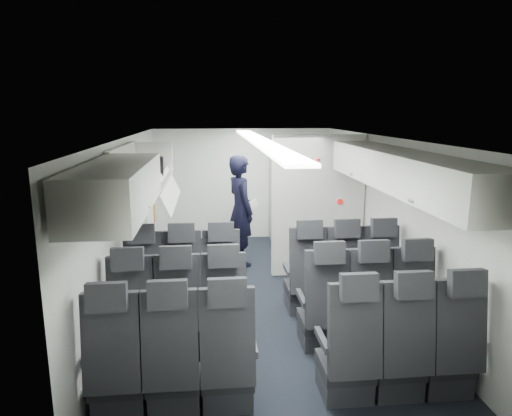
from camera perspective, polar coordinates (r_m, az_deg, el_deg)
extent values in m
cube|color=black|center=(6.34, 0.37, -11.02)|extent=(3.40, 6.00, 0.01)
cube|color=silver|center=(5.85, 0.40, 8.81)|extent=(3.40, 6.00, 0.01)
cube|color=silver|center=(8.94, -1.69, 2.99)|extent=(3.40, 0.01, 2.15)
cube|color=silver|center=(3.20, 6.39, -14.10)|extent=(3.40, 0.01, 2.15)
cube|color=silver|center=(6.06, -15.80, -1.82)|extent=(0.01, 6.00, 2.15)
cube|color=silver|center=(6.41, 15.68, -1.08)|extent=(0.01, 6.00, 2.15)
cube|color=white|center=(5.85, 0.40, 8.42)|extent=(0.25, 5.52, 0.03)
cube|color=black|center=(5.84, -13.35, -10.52)|extent=(0.44, 0.46, 0.12)
cube|color=#2D2D33|center=(5.91, -13.27, -11.96)|extent=(0.42, 0.42, 0.22)
cube|color=black|center=(5.48, -13.87, -7.05)|extent=(0.44, 0.20, 0.80)
cube|color=black|center=(5.32, -14.16, -3.15)|extent=(0.30, 0.12, 0.23)
cube|color=#2D2D33|center=(5.75, -15.72, -8.04)|extent=(0.05, 0.40, 0.06)
cube|color=#2D2D33|center=(5.69, -11.31, -8.03)|extent=(0.05, 0.40, 0.06)
cube|color=black|center=(5.80, -8.86, -10.51)|extent=(0.44, 0.46, 0.12)
cube|color=#2D2D33|center=(5.86, -8.81, -11.95)|extent=(0.42, 0.42, 0.22)
cube|color=black|center=(5.44, -9.13, -7.01)|extent=(0.44, 0.20, 0.80)
cube|color=black|center=(5.27, -9.31, -3.07)|extent=(0.30, 0.12, 0.23)
cube|color=#2D2D33|center=(5.69, -11.21, -8.03)|extent=(0.05, 0.40, 0.06)
cube|color=#2D2D33|center=(5.66, -6.73, -7.97)|extent=(0.05, 0.40, 0.06)
cube|color=black|center=(5.79, -4.34, -10.43)|extent=(0.44, 0.46, 0.12)
cube|color=#2D2D33|center=(5.85, -4.32, -11.87)|extent=(0.42, 0.42, 0.22)
cube|color=black|center=(5.43, -4.35, -6.92)|extent=(0.44, 0.20, 0.80)
cube|color=black|center=(5.26, -4.41, -2.97)|extent=(0.30, 0.12, 0.23)
cube|color=#2D2D33|center=(5.66, -6.62, -7.97)|extent=(0.05, 0.40, 0.06)
cube|color=#2D2D33|center=(5.67, -2.13, -7.86)|extent=(0.05, 0.40, 0.06)
cube|color=black|center=(5.90, 5.96, -10.01)|extent=(0.44, 0.46, 0.12)
cube|color=#2D2D33|center=(5.97, 5.92, -11.43)|extent=(0.42, 0.42, 0.22)
cube|color=black|center=(5.55, 6.52, -6.54)|extent=(0.44, 0.20, 0.80)
cube|color=black|center=(5.39, 6.74, -2.67)|extent=(0.30, 0.12, 0.23)
cube|color=#2D2D33|center=(5.74, 3.91, -7.64)|extent=(0.05, 0.40, 0.06)
cube|color=#2D2D33|center=(5.83, 8.22, -7.44)|extent=(0.05, 0.40, 0.06)
cube|color=black|center=(6.01, 10.23, -9.74)|extent=(0.44, 0.46, 0.12)
cube|color=#2D2D33|center=(6.07, 10.17, -11.14)|extent=(0.42, 0.42, 0.22)
cube|color=black|center=(5.66, 11.01, -6.31)|extent=(0.44, 0.20, 0.80)
cube|color=black|center=(5.50, 11.32, -2.51)|extent=(0.30, 0.12, 0.23)
cube|color=#2D2D33|center=(5.83, 8.31, -7.43)|extent=(0.05, 0.40, 0.06)
cube|color=#2D2D33|center=(5.95, 12.46, -7.19)|extent=(0.05, 0.40, 0.06)
cube|color=black|center=(6.14, 14.32, -9.43)|extent=(0.44, 0.46, 0.12)
cube|color=#2D2D33|center=(6.20, 14.24, -10.81)|extent=(0.42, 0.42, 0.22)
cube|color=black|center=(5.80, 15.29, -6.06)|extent=(0.44, 0.20, 0.80)
cube|color=black|center=(5.65, 15.69, -2.35)|extent=(0.30, 0.12, 0.23)
cube|color=#2D2D33|center=(5.95, 12.55, -7.18)|extent=(0.05, 0.40, 0.06)
cube|color=#2D2D33|center=(6.10, 16.51, -6.92)|extent=(0.05, 0.40, 0.06)
cube|color=black|center=(5.03, -14.68, -14.43)|extent=(0.44, 0.46, 0.12)
cube|color=#2D2D33|center=(5.10, -14.58, -16.04)|extent=(0.42, 0.42, 0.22)
cube|color=black|center=(4.65, -15.39, -10.65)|extent=(0.44, 0.20, 0.80)
cube|color=black|center=(4.47, -15.78, -6.15)|extent=(0.30, 0.12, 0.23)
cube|color=#2D2D33|center=(4.93, -17.49, -11.60)|extent=(0.05, 0.40, 0.06)
cube|color=#2D2D33|center=(4.86, -12.30, -11.66)|extent=(0.05, 0.40, 0.06)
cube|color=black|center=(4.98, -9.39, -14.47)|extent=(0.44, 0.46, 0.12)
cube|color=#2D2D33|center=(5.05, -9.33, -16.09)|extent=(0.42, 0.42, 0.22)
cube|color=black|center=(4.60, -9.75, -10.66)|extent=(0.44, 0.20, 0.80)
cube|color=black|center=(4.41, -9.98, -6.11)|extent=(0.30, 0.12, 0.23)
cube|color=#2D2D33|center=(4.86, -12.18, -11.66)|extent=(0.05, 0.40, 0.06)
cube|color=#2D2D33|center=(4.83, -6.87, -11.62)|extent=(0.05, 0.40, 0.06)
cube|color=black|center=(4.97, -4.05, -14.38)|extent=(0.44, 0.46, 0.12)
cube|color=#2D2D33|center=(5.04, -4.02, -16.01)|extent=(0.42, 0.42, 0.22)
cube|color=black|center=(4.58, -4.04, -10.56)|extent=(0.44, 0.20, 0.80)
cube|color=black|center=(4.40, -4.09, -6.00)|extent=(0.30, 0.12, 0.23)
cube|color=#2D2D33|center=(4.83, -6.75, -11.62)|extent=(0.05, 0.40, 0.06)
cube|color=#2D2D33|center=(4.84, -1.42, -11.48)|extent=(0.05, 0.40, 0.06)
cube|color=black|center=(5.10, 8.06, -13.75)|extent=(0.44, 0.46, 0.12)
cube|color=#2D2D33|center=(5.17, 8.01, -15.35)|extent=(0.42, 0.42, 0.22)
cube|color=black|center=(4.73, 8.86, -9.97)|extent=(0.44, 0.20, 0.80)
cube|color=black|center=(4.55, 9.18, -5.52)|extent=(0.30, 0.12, 0.23)
cube|color=#2D2D33|center=(4.91, 5.70, -11.15)|extent=(0.05, 0.40, 0.06)
cube|color=#2D2D33|center=(5.02, 10.72, -10.81)|extent=(0.05, 0.40, 0.06)
cube|color=black|center=(5.22, 12.99, -13.32)|extent=(0.44, 0.46, 0.12)
cube|color=#2D2D33|center=(5.29, 12.91, -14.89)|extent=(0.42, 0.42, 0.22)
cube|color=black|center=(4.86, 14.08, -9.59)|extent=(0.44, 0.20, 0.80)
cube|color=black|center=(4.68, 14.54, -5.25)|extent=(0.30, 0.12, 0.23)
cube|color=#2D2D33|center=(5.02, 10.83, -10.80)|extent=(0.05, 0.40, 0.06)
cube|color=#2D2D33|center=(5.16, 15.60, -10.40)|extent=(0.05, 0.40, 0.06)
cube|color=black|center=(5.38, 17.66, -12.83)|extent=(0.44, 0.46, 0.12)
cube|color=#2D2D33|center=(5.45, 17.55, -14.36)|extent=(0.42, 0.42, 0.22)
cube|color=black|center=(5.02, 18.98, -9.16)|extent=(0.44, 0.20, 0.80)
cube|color=black|center=(4.85, 19.55, -4.95)|extent=(0.30, 0.12, 0.23)
cube|color=#2D2D33|center=(5.16, 15.71, -10.39)|extent=(0.05, 0.40, 0.06)
cube|color=#2D2D33|center=(5.33, 20.18, -9.95)|extent=(0.05, 0.40, 0.06)
cube|color=black|center=(4.26, -16.59, -19.78)|extent=(0.44, 0.46, 0.12)
cube|color=#2D2D33|center=(4.34, -16.46, -21.58)|extent=(0.42, 0.42, 0.22)
cube|color=black|center=(3.85, -17.62, -15.77)|extent=(0.44, 0.20, 0.80)
cube|color=black|center=(3.64, -18.18, -10.54)|extent=(0.30, 0.12, 0.23)
cube|color=#2D2D33|center=(4.14, -20.03, -16.53)|extent=(0.05, 0.40, 0.06)
cube|color=#2D2D33|center=(4.06, -13.73, -16.74)|extent=(0.05, 0.40, 0.06)
cube|color=black|center=(4.20, -10.16, -19.94)|extent=(0.44, 0.46, 0.12)
cube|color=#2D2D33|center=(4.28, -10.08, -21.76)|extent=(0.42, 0.42, 0.22)
cube|color=black|center=(3.78, -10.67, -15.91)|extent=(0.44, 0.20, 0.80)
cube|color=black|center=(3.57, -10.99, -10.59)|extent=(0.30, 0.12, 0.23)
cube|color=#2D2D33|center=(4.05, -13.58, -16.75)|extent=(0.05, 0.40, 0.06)
cube|color=#2D2D33|center=(4.02, -7.08, -16.77)|extent=(0.05, 0.40, 0.06)
cube|color=black|center=(4.18, -3.62, -19.86)|extent=(0.44, 0.46, 0.12)
cube|color=#2D2D33|center=(4.27, -3.59, -21.68)|extent=(0.42, 0.42, 0.22)
cube|color=black|center=(3.77, -3.57, -15.81)|extent=(0.44, 0.20, 0.80)
cube|color=black|center=(3.55, -3.63, -10.48)|extent=(0.30, 0.12, 0.23)
cube|color=#2D2D33|center=(4.02, -6.93, -16.76)|extent=(0.05, 0.40, 0.06)
cube|color=#2D2D33|center=(4.03, -0.39, -16.57)|extent=(0.05, 0.40, 0.06)
cube|color=black|center=(4.34, 11.04, -18.82)|extent=(0.44, 0.46, 0.12)
cube|color=#2D2D33|center=(4.42, 10.95, -20.60)|extent=(0.42, 0.42, 0.22)
cube|color=black|center=(3.94, 12.25, -14.78)|extent=(0.44, 0.20, 0.80)
cube|color=black|center=(3.73, 12.76, -9.63)|extent=(0.30, 0.12, 0.23)
cube|color=#2D2D33|center=(4.12, 8.27, -16.00)|extent=(0.05, 0.40, 0.06)
cube|color=#2D2D33|center=(4.24, 14.26, -15.41)|extent=(0.05, 0.40, 0.06)
cube|color=black|center=(4.48, 16.84, -18.08)|extent=(0.44, 0.46, 0.12)
cube|color=#2D2D33|center=(4.56, 16.71, -19.82)|extent=(0.42, 0.42, 0.22)
cube|color=black|center=(4.09, 18.44, -14.07)|extent=(0.44, 0.20, 0.80)
cube|color=black|center=(3.90, 19.13, -9.08)|extent=(0.30, 0.12, 0.23)
cube|color=#2D2D33|center=(4.25, 14.39, -15.39)|extent=(0.05, 0.40, 0.06)
cube|color=#2D2D33|center=(4.41, 19.95, -14.68)|extent=(0.05, 0.40, 0.06)
cube|color=black|center=(4.66, 22.20, -17.23)|extent=(0.44, 0.46, 0.12)
cube|color=#2D2D33|center=(4.74, 22.04, -18.93)|extent=(0.42, 0.42, 0.22)
cube|color=black|center=(4.29, 24.08, -13.29)|extent=(0.44, 0.20, 0.80)
cube|color=black|center=(4.10, 24.91, -8.49)|extent=(0.30, 0.12, 0.23)
cube|color=#2D2D33|center=(4.41, 20.07, -14.67)|extent=(0.05, 0.40, 0.06)
cube|color=#2D2D33|center=(4.61, 25.15, -13.90)|extent=(0.05, 0.40, 0.06)
cube|color=silver|center=(3.93, -17.03, 2.43)|extent=(0.52, 1.80, 0.40)
cylinder|color=slate|center=(3.92, -13.30, 0.22)|extent=(0.04, 0.10, 0.04)
cube|color=#9E9E93|center=(5.66, -13.57, 3.38)|extent=(0.52, 1.70, 0.04)
cube|color=silver|center=(5.68, -16.28, 5.30)|extent=(0.06, 1.70, 0.44)
cube|color=silver|center=(4.82, -14.97, 4.25)|extent=(0.52, 0.04, 0.40)
cube|color=silver|center=(6.46, -12.70, 6.24)|extent=(0.52, 0.04, 0.40)
cube|color=silver|center=(5.65, -11.00, 2.35)|extent=(0.21, 1.61, 0.38)
cube|color=silver|center=(4.36, 22.10, 2.97)|extent=(0.52, 1.80, 0.40)
cylinder|color=slate|center=(4.27, 18.96, 0.86)|extent=(0.04, 0.10, 0.04)
cube|color=silver|center=(5.94, 14.28, 5.69)|extent=(0.52, 1.70, 0.40)
cylinder|color=slate|center=(5.88, 11.90, 4.17)|extent=(0.04, 0.10, 0.04)
cube|color=silver|center=(6.94, 7.74, 0.25)|extent=(1.40, 0.12, 2.13)
cube|color=white|center=(6.73, 6.97, 5.98)|extent=(0.24, 0.01, 0.10)
cube|color=red|center=(6.71, 6.57, 5.98)|extent=(0.13, 0.01, 0.04)
cube|color=red|center=(6.74, 7.83, 5.97)|extent=(0.05, 0.01, 0.03)
cylinder|color=white|center=(6.94, 10.46, 0.79)|extent=(0.11, 0.01, 0.11)
cylinder|color=red|center=(6.93, 10.48, 0.78)|extent=(0.09, 0.01, 0.09)
cube|color=#939399|center=(8.80, 4.63, 1.99)|extent=(0.85, 0.50, 1.90)
cube|color=#3F3F42|center=(8.64, 4.89, -1.25)|extent=(0.80, 0.01, 0.02)
cube|color=#3F3F42|center=(8.54, 4.95, 2.02)|extent=(0.80, 0.01, 0.02)
cube|color=#3F3F42|center=(8.47, 5.01, 5.35)|extent=(0.80, 0.01, 0.02)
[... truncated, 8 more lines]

